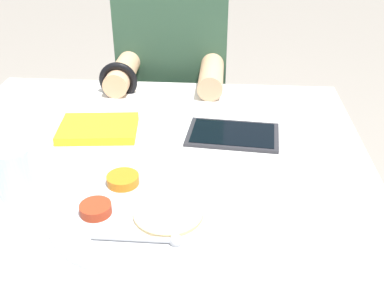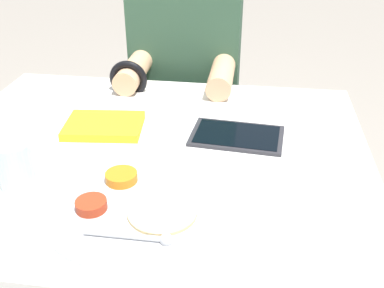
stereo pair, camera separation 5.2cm
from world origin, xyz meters
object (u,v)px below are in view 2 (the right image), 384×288
thali_tray (134,206)px  drinking_glass (16,166)px  person_diner (187,102)px  red_notebook (104,126)px  tablet_device (237,136)px

thali_tray → drinking_glass: (-0.24, 0.04, 0.04)m
thali_tray → person_diner: size_ratio=0.26×
red_notebook → drinking_glass: (-0.09, -0.26, 0.04)m
red_notebook → tablet_device: size_ratio=0.87×
thali_tray → red_notebook: 0.33m
tablet_device → drinking_glass: drinking_glass is taller
tablet_device → thali_tray: bearing=-119.9°
red_notebook → drinking_glass: bearing=-108.7°
drinking_glass → person_diner: bearing=74.1°
person_diner → thali_tray: bearing=-88.4°
thali_tray → red_notebook: bearing=117.0°
thali_tray → person_diner: 0.80m
thali_tray → tablet_device: 0.34m
thali_tray → tablet_device: (0.17, 0.30, -0.00)m
red_notebook → tablet_device: red_notebook is taller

